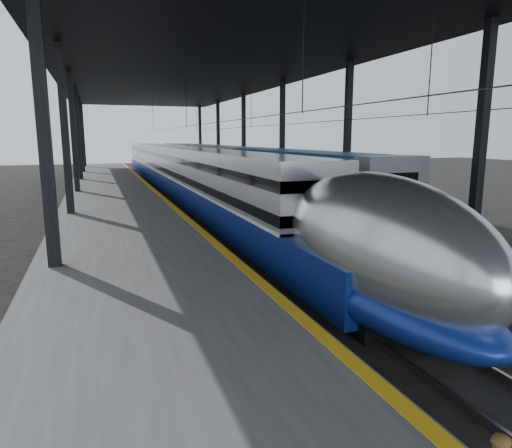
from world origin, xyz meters
name	(u,v)px	position (x,y,z in m)	size (l,w,h in m)	color
ground	(311,340)	(0.00, 0.00, 0.00)	(160.00, 160.00, 0.00)	black
platform	(116,207)	(-3.50, 20.00, 0.50)	(6.00, 80.00, 1.00)	#4C4C4F
yellow_strip	(161,197)	(-0.70, 20.00, 1.00)	(0.30, 80.00, 0.01)	gold
rails	(240,207)	(4.50, 20.00, 0.08)	(6.52, 80.00, 0.16)	slate
canopy	(199,64)	(1.90, 20.00, 9.12)	(18.00, 75.00, 9.47)	black
tgv_train	(181,173)	(2.00, 28.04, 1.85)	(2.76, 65.20, 3.96)	#B3B6BA
second_train	(222,166)	(7.00, 33.66, 1.99)	(2.86, 56.05, 3.93)	#144A88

